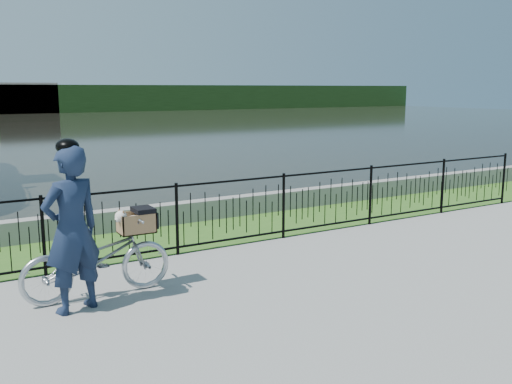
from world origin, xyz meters
TOP-DOWN VIEW (x-y plane):
  - ground at (0.00, 0.00)m, footprint 120.00×120.00m
  - grass_strip at (0.00, 2.60)m, footprint 60.00×2.00m
  - quay_wall at (0.00, 3.60)m, footprint 60.00×0.30m
  - fence at (0.00, 1.60)m, footprint 14.00×0.06m
  - far_building_right at (6.00, 58.50)m, footprint 6.00×3.00m
  - bicycle_rig at (-2.57, 0.40)m, footprint 1.88×0.66m
  - cyclist at (-2.95, 0.08)m, footprint 0.83×0.67m

SIDE VIEW (x-z plane):
  - ground at x=0.00m, z-range 0.00..0.00m
  - grass_strip at x=0.00m, z-range 0.00..0.01m
  - quay_wall at x=0.00m, z-range 0.00..0.40m
  - bicycle_rig at x=-2.57m, z-range -0.05..1.06m
  - fence at x=0.00m, z-range 0.00..1.15m
  - cyclist at x=-2.95m, z-range -0.02..2.02m
  - far_building_right at x=6.00m, z-range 0.00..3.20m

